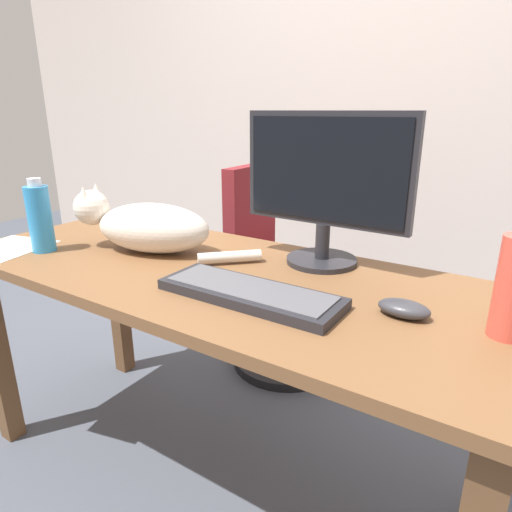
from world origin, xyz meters
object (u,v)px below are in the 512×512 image
(office_chair, at_px, (277,284))
(water_bottle, at_px, (40,218))
(keyboard, at_px, (250,293))
(computer_mouse, at_px, (404,309))
(cat, at_px, (146,226))
(monitor, at_px, (325,184))

(office_chair, distance_m, water_bottle, 1.02)
(keyboard, height_order, computer_mouse, computer_mouse)
(keyboard, bearing_deg, cat, 164.26)
(monitor, distance_m, cat, 0.55)
(monitor, height_order, keyboard, monitor)
(office_chair, height_order, water_bottle, water_bottle)
(office_chair, distance_m, cat, 0.80)
(monitor, xyz_separation_m, cat, (-0.50, -0.19, -0.15))
(keyboard, xyz_separation_m, computer_mouse, (0.33, 0.10, 0.00))
(office_chair, xyz_separation_m, computer_mouse, (0.72, -0.71, 0.34))
(keyboard, bearing_deg, computer_mouse, 16.76)
(computer_mouse, bearing_deg, water_bottle, -172.46)
(monitor, relative_size, keyboard, 1.09)
(office_chair, distance_m, monitor, 0.85)
(monitor, relative_size, water_bottle, 2.14)
(cat, relative_size, computer_mouse, 5.41)
(office_chair, bearing_deg, water_bottle, -111.74)
(keyboard, distance_m, computer_mouse, 0.34)
(keyboard, bearing_deg, monitor, 84.15)
(cat, bearing_deg, computer_mouse, -2.41)
(keyboard, relative_size, cat, 0.74)
(keyboard, xyz_separation_m, cat, (-0.47, 0.13, 0.07))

